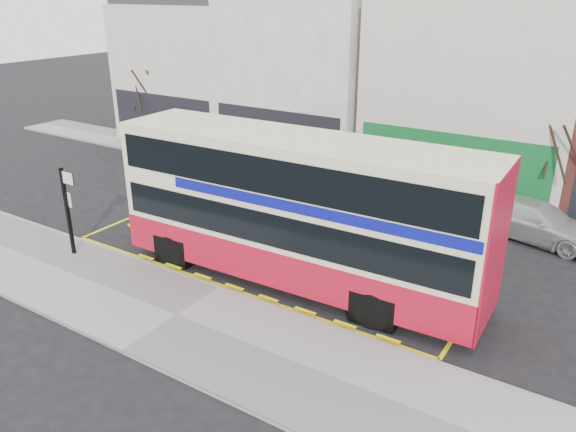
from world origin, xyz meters
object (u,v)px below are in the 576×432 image
Objects in this scene: double_decker_bus at (299,209)px; car_grey at (327,181)px; street_tree_right at (571,135)px; car_silver at (193,154)px; bus_stop_post at (68,203)px; car_white at (536,221)px; street_tree_left at (147,78)px.

car_grey is (-3.26, 7.75, -1.88)m from double_decker_bus.
street_tree_right is (9.44, 2.03, 3.00)m from car_grey.
car_silver is (-11.23, 7.61, -1.75)m from double_decker_bus.
double_decker_bus is 3.82× the size of bus_stop_post.
double_decker_bus reaches higher than car_white.
double_decker_bus is 2.68× the size of car_silver.
car_silver is 0.78× the size of street_tree_left.
car_grey is at bearing -9.63° from street_tree_left.
car_grey is at bearing 111.23° from double_decker_bus.
street_tree_right is at bearing 43.30° from bus_stop_post.
street_tree_left is at bearing 73.56° from car_silver.
bus_stop_post reaches higher than car_silver.
car_grey is 10.11m from street_tree_right.
bus_stop_post is 0.59× the size of street_tree_right.
street_tree_left is at bearing 147.42° from double_decker_bus.
bus_stop_post is 11.46m from car_grey.
double_decker_bus is 9.75m from car_white.
street_tree_right reaches higher than double_decker_bus.
double_decker_bus reaches higher than car_grey.
bus_stop_post is at bearing 140.93° from car_white.
street_tree_right reaches higher than bus_stop_post.
car_white is (13.31, 10.44, -1.32)m from bus_stop_post.
bus_stop_post is 18.69m from street_tree_right.
street_tree_right is at bearing 1.33° from car_white.
street_tree_left is (-22.47, 2.37, 3.23)m from car_white.
car_silver is 6.79m from street_tree_left.
car_white is at bearing -78.82° from car_grey.
street_tree_left reaches higher than double_decker_bus.
bus_stop_post is 0.64× the size of car_white.
bus_stop_post is (-7.56, -2.78, -0.48)m from double_decker_bus.
bus_stop_post is 0.70× the size of car_silver.
street_tree_right is (0.43, 2.11, 2.92)m from car_white.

